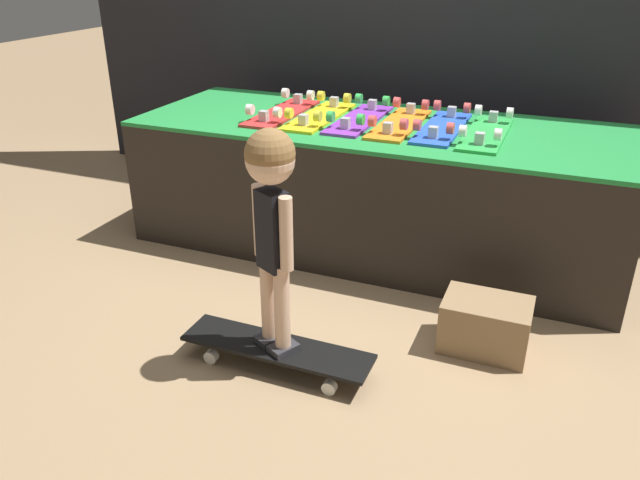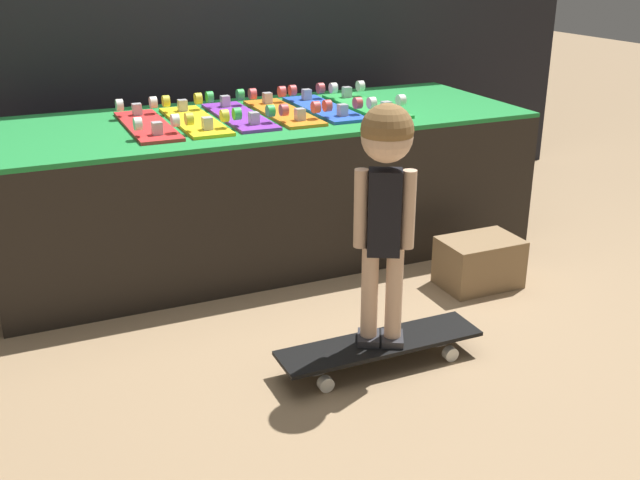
% 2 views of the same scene
% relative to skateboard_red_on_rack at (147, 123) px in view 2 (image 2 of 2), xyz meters
% --- Properties ---
extents(ground_plane, '(16.00, 16.00, 0.00)m').
position_rel_skateboard_red_on_rack_xyz_m(ground_plane, '(0.52, -0.53, -0.67)').
color(ground_plane, '#9E7F5B').
extents(display_rack, '(2.42, 0.92, 0.65)m').
position_rel_skateboard_red_on_rack_xyz_m(display_rack, '(0.52, 0.02, -0.34)').
color(display_rack, black).
rests_on(display_rack, ground_plane).
extents(skateboard_red_on_rack, '(0.18, 0.63, 0.09)m').
position_rel_skateboard_red_on_rack_xyz_m(skateboard_red_on_rack, '(0.00, 0.00, 0.00)').
color(skateboard_red_on_rack, red).
rests_on(skateboard_red_on_rack, display_rack).
extents(skateboard_yellow_on_rack, '(0.18, 0.63, 0.09)m').
position_rel_skateboard_red_on_rack_xyz_m(skateboard_yellow_on_rack, '(0.21, 0.01, 0.00)').
color(skateboard_yellow_on_rack, yellow).
rests_on(skateboard_yellow_on_rack, display_rack).
extents(skateboard_purple_on_rack, '(0.18, 0.63, 0.09)m').
position_rel_skateboard_red_on_rack_xyz_m(skateboard_purple_on_rack, '(0.42, 0.02, 0.00)').
color(skateboard_purple_on_rack, purple).
rests_on(skateboard_purple_on_rack, display_rack).
extents(skateboard_orange_on_rack, '(0.18, 0.63, 0.09)m').
position_rel_skateboard_red_on_rack_xyz_m(skateboard_orange_on_rack, '(0.63, 0.02, 0.00)').
color(skateboard_orange_on_rack, orange).
rests_on(skateboard_orange_on_rack, display_rack).
extents(skateboard_blue_on_rack, '(0.18, 0.63, 0.09)m').
position_rel_skateboard_red_on_rack_xyz_m(skateboard_blue_on_rack, '(0.84, 0.02, 0.00)').
color(skateboard_blue_on_rack, blue).
rests_on(skateboard_blue_on_rack, display_rack).
extents(skateboard_green_on_rack, '(0.18, 0.63, 0.09)m').
position_rel_skateboard_red_on_rack_xyz_m(skateboard_green_on_rack, '(1.05, 0.00, 0.00)').
color(skateboard_green_on_rack, green).
rests_on(skateboard_green_on_rack, display_rack).
extents(skateboard_on_floor, '(0.74, 0.18, 0.09)m').
position_rel_skateboard_red_on_rack_xyz_m(skateboard_on_floor, '(0.52, -1.17, -0.59)').
color(skateboard_on_floor, black).
rests_on(skateboard_on_floor, ground_plane).
extents(child, '(0.19, 0.17, 0.83)m').
position_rel_skateboard_red_on_rack_xyz_m(child, '(0.52, -1.17, 0.00)').
color(child, '#2D2D33').
rests_on(child, skateboard_on_floor).
extents(storage_box, '(0.33, 0.23, 0.21)m').
position_rel_skateboard_red_on_rack_xyz_m(storage_box, '(1.22, -0.76, -0.56)').
color(storage_box, '#8E704C').
rests_on(storage_box, ground_plane).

